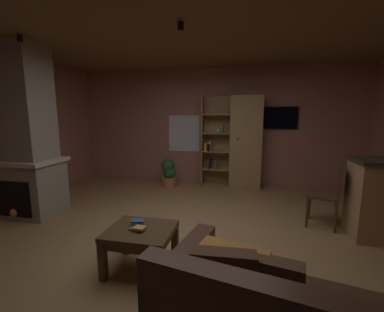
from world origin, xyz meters
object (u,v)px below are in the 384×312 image
Objects in this scene: bookshelf_cabinet at (241,143)px; dining_chair at (330,191)px; table_book_1 at (140,228)px; coffee_table at (141,237)px; table_book_0 at (136,229)px; potted_floor_plant at (169,173)px; stone_fireplace at (25,141)px; table_book_2 at (138,221)px; wall_mounted_tv at (277,118)px.

bookshelf_cabinet is 2.26m from dining_chair.
coffee_table is at bearing 102.32° from table_book_1.
table_book_0 is 3.16m from potted_floor_plant.
stone_fireplace is 2.71m from table_book_1.
table_book_2 is at bearing -147.69° from dining_chair.
table_book_1 is 2.71m from dining_chair.
coffee_table is 3.13m from potted_floor_plant.
dining_chair is (4.60, 0.47, -0.67)m from stone_fireplace.
table_book_0 is at bearing -115.82° from wall_mounted_tv.
wall_mounted_tv is (-0.54, 2.02, 1.01)m from dining_chair.
table_book_0 is 4.10m from wall_mounted_tv.
table_book_0 is 0.11m from table_book_2.
table_book_2 reaches higher than table_book_0.
coffee_table is 4.09m from wall_mounted_tv.
dining_chair is at bearing -54.70° from bookshelf_cabinet.
potted_floor_plant is at bearing -168.78° from wall_mounted_tv.
dining_chair is at bearing 5.82° from stone_fireplace.
wall_mounted_tv is at bearing 64.42° from coffee_table.
bookshelf_cabinet is 3.53m from table_book_1.
table_book_0 reaches higher than coffee_table.
wall_mounted_tv is (1.72, 3.57, 1.08)m from table_book_0.
coffee_table is (2.37, -1.04, -0.84)m from stone_fireplace.
table_book_0 is (-0.04, -0.04, 0.10)m from coffee_table.
table_book_1 is 0.13m from table_book_2.
table_book_0 is 0.82× the size of table_book_2.
table_book_1 is at bearing -77.68° from coffee_table.
table_book_2 is at bearing 120.84° from table_book_1.
dining_chair reaches higher than potted_floor_plant.
potted_floor_plant is (1.73, 2.03, -0.88)m from stone_fireplace.
stone_fireplace is at bearing -130.44° from potted_floor_plant.
stone_fireplace reaches higher than potted_floor_plant.
bookshelf_cabinet is at bearing 72.85° from table_book_2.
wall_mounted_tv is (2.33, 0.46, 1.23)m from potted_floor_plant.
stone_fireplace is 3.97× the size of coffee_table.
coffee_table is 4.86× the size of table_book_2.
bookshelf_cabinet reaches higher than table_book_2.
potted_floor_plant is 0.73× the size of wall_mounted_tv.
dining_chair reaches higher than coffee_table.
bookshelf_cabinet is 0.94m from wall_mounted_tv.
coffee_table is 6.09× the size of table_book_1.
dining_chair reaches higher than table_book_2.
table_book_2 is (-1.00, -3.25, -0.49)m from bookshelf_cabinet.
bookshelf_cabinet is (3.32, 2.28, -0.20)m from stone_fireplace.
table_book_0 is 0.18× the size of potted_floor_plant.
table_book_2 is (2.31, -0.98, -0.69)m from stone_fireplace.
table_book_1 is at bearing -24.59° from stone_fireplace.
wall_mounted_tv reaches higher than table_book_2.
wall_mounted_tv is at bearing 15.86° from bookshelf_cabinet.
wall_mounted_tv reaches higher than dining_chair.
stone_fireplace reaches higher than coffee_table.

